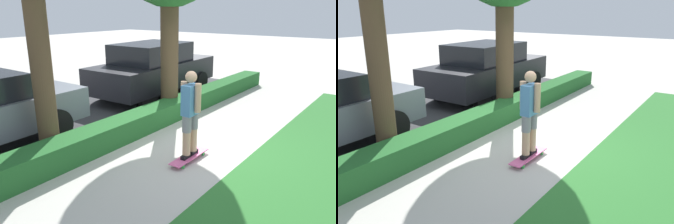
# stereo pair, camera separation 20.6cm
# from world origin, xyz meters

# --- Properties ---
(ground_plane) EXTENTS (60.00, 60.00, 0.00)m
(ground_plane) POSITION_xyz_m (0.00, 0.00, 0.00)
(ground_plane) COLOR #BCB7AD
(street_asphalt) EXTENTS (12.99, 5.00, 0.01)m
(street_asphalt) POSITION_xyz_m (0.00, 4.20, 0.00)
(street_asphalt) COLOR #38383A
(street_asphalt) RESTS_ON ground_plane
(hedge_row) EXTENTS (12.99, 0.60, 0.48)m
(hedge_row) POSITION_xyz_m (0.00, 1.60, 0.24)
(hedge_row) COLOR #236028
(hedge_row) RESTS_ON ground_plane
(skateboard) EXTENTS (1.02, 0.24, 0.09)m
(skateboard) POSITION_xyz_m (-0.57, -0.16, 0.08)
(skateboard) COLOR #DB5B93
(skateboard) RESTS_ON ground_plane
(skater_person) EXTENTS (0.49, 0.41, 1.62)m
(skater_person) POSITION_xyz_m (-0.57, -0.16, 0.95)
(skater_person) COLOR black
(skater_person) RESTS_ON skateboard
(parked_car_middle) EXTENTS (4.74, 2.11, 1.71)m
(parked_car_middle) POSITION_xyz_m (2.92, 3.52, 0.88)
(parked_car_middle) COLOR black
(parked_car_middle) RESTS_ON ground_plane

